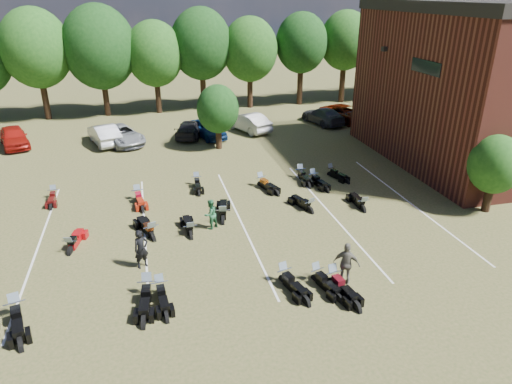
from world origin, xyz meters
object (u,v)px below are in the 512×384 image
object	(u,v)px
motorcycle_3	(316,281)
motorcycle_7	(71,253)
person_green	(210,214)
car_0	(14,137)
car_4	(208,129)
person_grey	(346,264)
motorcycle_0	(18,317)
motorcycle_14	(55,198)
person_black	(141,249)

from	to	relation	value
motorcycle_3	motorcycle_7	distance (m)	11.47
person_green	car_0	bearing A→B (deg)	-85.78
car_4	motorcycle_3	distance (m)	21.71
person_grey	motorcycle_3	distance (m)	1.52
motorcycle_0	motorcycle_7	distance (m)	4.63
person_grey	motorcycle_14	world-z (taller)	person_grey
car_0	motorcycle_7	xyz separation A→B (m)	(6.07, -17.91, -0.79)
person_green	motorcycle_3	size ratio (longest dim) A/B	0.74
person_black	motorcycle_3	distance (m)	7.71
person_green	motorcycle_0	distance (m)	9.71
person_green	person_grey	xyz separation A→B (m)	(4.70, -6.17, 0.14)
person_green	motorcycle_14	xyz separation A→B (m)	(-8.40, 5.90, -0.80)
car_0	motorcycle_14	world-z (taller)	car_0
car_0	person_green	distance (m)	21.38
person_black	person_grey	distance (m)	8.84
motorcycle_0	motorcycle_14	distance (m)	11.11
person_grey	motorcycle_7	size ratio (longest dim) A/B	0.85
car_0	person_black	distance (m)	22.03
motorcycle_3	motorcycle_14	world-z (taller)	motorcycle_3
car_0	motorcycle_14	distance (m)	12.08
motorcycle_7	motorcycle_14	xyz separation A→B (m)	(-1.66, 6.69, 0.00)
person_green	motorcycle_7	size ratio (longest dim) A/B	0.72
person_black	motorcycle_7	size ratio (longest dim) A/B	0.81
car_4	motorcycle_3	size ratio (longest dim) A/B	2.02
car_0	person_black	xyz separation A→B (m)	(9.32, -19.96, 0.11)
car_4	person_black	size ratio (longest dim) A/B	2.43
car_0	person_green	bearing A→B (deg)	-71.03
person_black	person_green	size ratio (longest dim) A/B	1.13
person_green	motorcycle_3	xyz separation A→B (m)	(3.58, -5.78, -0.80)
car_0	motorcycle_7	distance (m)	18.92
person_black	motorcycle_7	world-z (taller)	person_black
person_grey	motorcycle_7	distance (m)	12.68
car_0	motorcycle_0	distance (m)	22.82
motorcycle_0	motorcycle_3	distance (m)	11.74
person_green	motorcycle_3	bearing A→B (deg)	89.13
motorcycle_3	car_0	bearing A→B (deg)	110.97
car_0	motorcycle_3	world-z (taller)	car_0
car_0	motorcycle_7	world-z (taller)	car_0
car_0	motorcycle_0	xyz separation A→B (m)	(4.66, -22.32, -0.79)
person_black	motorcycle_14	bearing A→B (deg)	95.27
person_black	motorcycle_3	xyz separation A→B (m)	(7.07, -2.94, -0.90)
person_black	person_green	bearing A→B (deg)	15.13
person_grey	motorcycle_14	distance (m)	17.84
car_0	person_grey	xyz separation A→B (m)	(17.51, -23.28, 0.16)
motorcycle_14	motorcycle_3	bearing A→B (deg)	-45.40
motorcycle_3	motorcycle_7	xyz separation A→B (m)	(-10.33, 4.99, 0.00)
person_green	motorcycle_14	size ratio (longest dim) A/B	0.79
person_black	motorcycle_7	bearing A→B (deg)	123.76
car_4	motorcycle_14	world-z (taller)	car_4
motorcycle_14	car_0	bearing A→B (deg)	110.33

